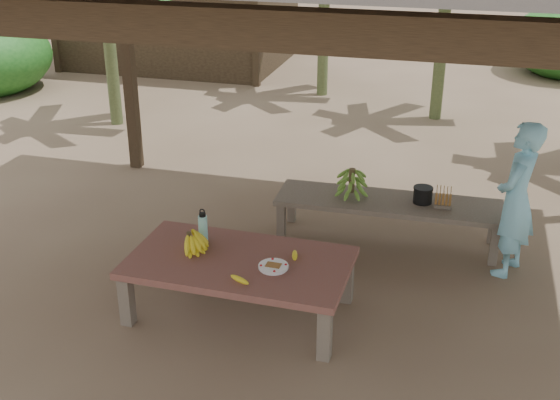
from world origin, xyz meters
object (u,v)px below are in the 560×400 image
(woman, at_px, (516,200))
(water_flask, at_px, (203,227))
(plate, at_px, (273,267))
(work_table, at_px, (239,267))
(ripe_banana_bunch, at_px, (189,240))
(bench, at_px, (388,206))
(cooking_pot, at_px, (423,195))

(woman, bearing_deg, water_flask, -46.88)
(plate, height_order, water_flask, water_flask)
(work_table, xyz_separation_m, ripe_banana_bunch, (-0.45, 0.05, 0.16))
(work_table, xyz_separation_m, water_flask, (-0.41, 0.25, 0.19))
(plate, height_order, woman, woman)
(bench, xyz_separation_m, woman, (1.16, -0.31, 0.33))
(water_flask, bearing_deg, work_table, -32.08)
(work_table, xyz_separation_m, bench, (1.01, 1.62, -0.04))
(work_table, distance_m, cooking_pot, 2.12)
(bench, height_order, water_flask, water_flask)
(bench, bearing_deg, woman, -16.19)
(bench, relative_size, plate, 9.19)
(work_table, height_order, cooking_pot, cooking_pot)
(work_table, xyz_separation_m, woman, (2.16, 1.31, 0.29))
(ripe_banana_bunch, xyz_separation_m, water_flask, (0.04, 0.21, 0.03))
(ripe_banana_bunch, relative_size, woman, 0.20)
(woman, bearing_deg, plate, -32.53)
(bench, bearing_deg, water_flask, -137.41)
(bench, height_order, cooking_pot, cooking_pot)
(water_flask, xyz_separation_m, cooking_pot, (1.74, 1.40, -0.09))
(bench, xyz_separation_m, plate, (-0.69, -1.69, 0.12))
(water_flask, relative_size, woman, 0.20)
(plate, height_order, cooking_pot, cooking_pot)
(water_flask, xyz_separation_m, woman, (2.57, 1.06, 0.10))
(ripe_banana_bunch, height_order, cooking_pot, ripe_banana_bunch)
(cooking_pot, xyz_separation_m, woman, (0.83, -0.34, 0.20))
(work_table, xyz_separation_m, cooking_pot, (1.33, 1.65, 0.09))
(woman, bearing_deg, work_table, -38.02)
(plate, bearing_deg, water_flask, 155.64)
(water_flask, bearing_deg, cooking_pot, 38.86)
(work_table, height_order, bench, work_table)
(ripe_banana_bunch, height_order, water_flask, water_flask)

